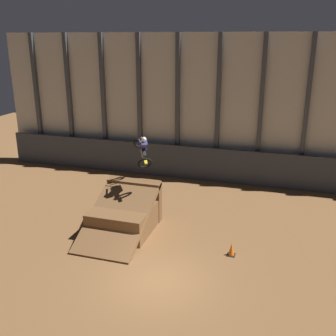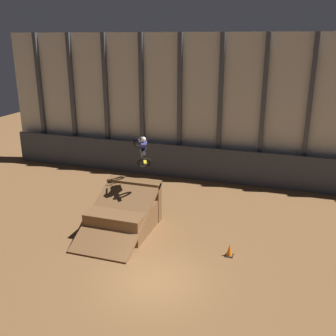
{
  "view_description": "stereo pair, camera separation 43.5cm",
  "coord_description": "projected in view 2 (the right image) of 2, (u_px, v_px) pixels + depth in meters",
  "views": [
    {
      "loc": [
        4.45,
        -12.87,
        9.37
      ],
      "look_at": [
        -1.45,
        6.26,
        2.7
      ],
      "focal_mm": 42.0,
      "sensor_mm": 36.0,
      "label": 1
    },
    {
      "loc": [
        4.87,
        -12.74,
        9.37
      ],
      "look_at": [
        -1.45,
        6.26,
        2.7
      ],
      "focal_mm": 42.0,
      "sensor_mm": 36.0,
      "label": 2
    }
  ],
  "objects": [
    {
      "name": "arena_back_wall",
      "position": [
        220.0,
        109.0,
        25.95
      ],
      "size": [
        32.0,
        0.4,
        9.7
      ],
      "color": "beige",
      "rests_on": "ground_plane"
    },
    {
      "name": "rider_bike_solo",
      "position": [
        143.0,
        150.0,
        19.74
      ],
      "size": [
        1.48,
        1.81,
        1.7
      ],
      "rotation": [
        0.55,
        0.0,
        0.53
      ],
      "color": "black"
    },
    {
      "name": "ground_plane",
      "position": [
        153.0,
        281.0,
        15.89
      ],
      "size": [
        60.0,
        60.0,
        0.0
      ],
      "primitive_type": "plane",
      "color": "brown"
    },
    {
      "name": "traffic_cone_near_ramp",
      "position": [
        230.0,
        250.0,
        17.63
      ],
      "size": [
        0.36,
        0.36,
        0.58
      ],
      "color": "black",
      "rests_on": "ground_plane"
    },
    {
      "name": "dirt_ramp",
      "position": [
        125.0,
        214.0,
        20.13
      ],
      "size": [
        2.95,
        4.77,
        2.31
      ],
      "color": "brown",
      "rests_on": "ground_plane"
    },
    {
      "name": "lower_barrier",
      "position": [
        216.0,
        165.0,
        26.51
      ],
      "size": [
        31.36,
        0.2,
        2.33
      ],
      "color": "#383D47",
      "rests_on": "ground_plane"
    }
  ]
}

